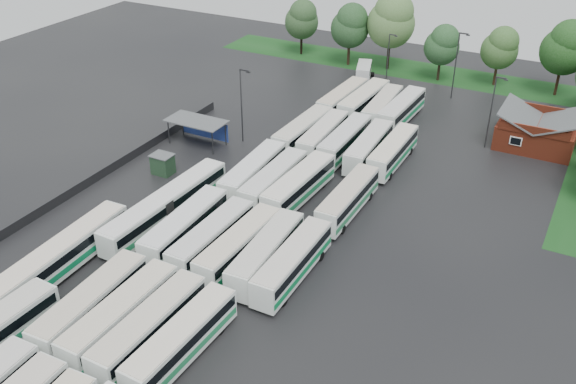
% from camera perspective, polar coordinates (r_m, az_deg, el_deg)
% --- Properties ---
extents(ground, '(160.00, 160.00, 0.00)m').
position_cam_1_polar(ground, '(66.00, -6.46, -6.11)').
color(ground, black).
rests_on(ground, ground).
extents(brick_building, '(10.07, 8.60, 5.39)m').
position_cam_1_polar(brick_building, '(93.89, 21.21, 4.86)').
color(brick_building, maroon).
rests_on(brick_building, ground).
extents(wash_shed, '(8.20, 4.20, 3.58)m').
position_cam_1_polar(wash_shed, '(88.84, -7.99, 6.08)').
color(wash_shed, '#2D2D30').
rests_on(wash_shed, ground).
extents(utility_hut, '(2.70, 2.20, 2.62)m').
position_cam_1_polar(utility_hut, '(82.33, -11.08, 2.46)').
color(utility_hut, '#1A341F').
rests_on(utility_hut, ground).
extents(grass_strip_north, '(80.00, 10.00, 0.01)m').
position_cam_1_polar(grass_strip_north, '(118.47, 12.25, 10.37)').
color(grass_strip_north, '#123E13').
rests_on(grass_strip_north, ground).
extents(west_fence, '(0.10, 50.00, 1.20)m').
position_cam_1_polar(west_fence, '(83.34, -16.21, 1.57)').
color(west_fence, '#2D2D30').
rests_on(west_fence, ground).
extents(bus_r1c0, '(3.20, 12.93, 3.57)m').
position_cam_1_polar(bus_r1c0, '(59.80, -17.06, -9.52)').
color(bus_r1c0, silver).
rests_on(bus_r1c0, ground).
extents(bus_r1c1, '(2.80, 12.87, 3.58)m').
position_cam_1_polar(bus_r1c1, '(57.94, -14.59, -10.56)').
color(bus_r1c1, silver).
rests_on(bus_r1c1, ground).
extents(bus_r1c2, '(2.89, 12.75, 3.54)m').
position_cam_1_polar(bus_r1c2, '(56.27, -12.18, -11.66)').
color(bus_r1c2, silver).
rests_on(bus_r1c2, ground).
extents(bus_r1c3, '(3.02, 12.44, 3.44)m').
position_cam_1_polar(bus_r1c3, '(54.67, -9.44, -12.89)').
color(bus_r1c3, silver).
rests_on(bus_r1c3, ground).
extents(bus_r2c0, '(3.10, 12.95, 3.58)m').
position_cam_1_polar(bus_r2c0, '(68.09, -9.14, -3.05)').
color(bus_r2c0, silver).
rests_on(bus_r2c0, ground).
extents(bus_r2c1, '(2.84, 12.39, 3.44)m').
position_cam_1_polar(bus_r2c1, '(66.15, -6.79, -4.04)').
color(bus_r2c1, silver).
rests_on(bus_r2c1, ground).
extents(bus_r2c2, '(2.99, 12.52, 3.46)m').
position_cam_1_polar(bus_r2c2, '(64.64, -4.37, -4.79)').
color(bus_r2c2, silver).
rests_on(bus_r2c2, ground).
extents(bus_r2c3, '(3.27, 12.58, 3.47)m').
position_cam_1_polar(bus_r2c3, '(63.47, -1.97, -5.44)').
color(bus_r2c3, silver).
rests_on(bus_r2c3, ground).
extents(bus_r2c4, '(2.75, 12.50, 3.47)m').
position_cam_1_polar(bus_r2c4, '(62.20, 0.41, -6.26)').
color(bus_r2c4, silver).
rests_on(bus_r2c4, ground).
extents(bus_r3c0, '(3.32, 12.93, 3.57)m').
position_cam_1_polar(bus_r3c0, '(77.60, -3.11, 1.75)').
color(bus_r3c0, silver).
rests_on(bus_r3c0, ground).
extents(bus_r3c1, '(2.70, 12.56, 3.49)m').
position_cam_1_polar(bus_r3c1, '(75.80, -1.25, 1.02)').
color(bus_r3c1, silver).
rests_on(bus_r3c1, ground).
extents(bus_r3c2, '(3.32, 13.07, 3.61)m').
position_cam_1_polar(bus_r3c2, '(74.65, 0.97, 0.58)').
color(bus_r3c2, silver).
rests_on(bus_r3c2, ground).
extents(bus_r3c4, '(2.68, 12.39, 3.45)m').
position_cam_1_polar(bus_r3c4, '(72.50, 5.35, -0.61)').
color(bus_r3c4, silver).
rests_on(bus_r3c4, ground).
extents(bus_r4c0, '(3.07, 12.80, 3.54)m').
position_cam_1_polar(bus_r4c0, '(88.15, 1.34, 5.43)').
color(bus_r4c0, silver).
rests_on(bus_r4c0, ground).
extents(bus_r4c1, '(3.06, 12.42, 3.43)m').
position_cam_1_polar(bus_r4c1, '(87.05, 3.13, 5.01)').
color(bus_r4c1, silver).
rests_on(bus_r4c1, ground).
extents(bus_r4c2, '(2.76, 12.57, 3.49)m').
position_cam_1_polar(bus_r4c2, '(85.94, 5.09, 4.61)').
color(bus_r4c2, silver).
rests_on(bus_r4c2, ground).
extents(bus_r4c3, '(3.15, 12.52, 3.46)m').
position_cam_1_polar(bus_r4c3, '(84.42, 7.19, 3.98)').
color(bus_r4c3, silver).
rests_on(bus_r4c3, ground).
extents(bus_r4c4, '(2.66, 12.39, 3.45)m').
position_cam_1_polar(bus_r4c4, '(83.75, 9.31, 3.58)').
color(bus_r4c4, silver).
rests_on(bus_r4c4, ground).
extents(bus_r5c0, '(3.22, 12.76, 3.52)m').
position_cam_1_polar(bus_r5c0, '(99.22, 4.88, 8.24)').
color(bus_r5c0, silver).
rests_on(bus_r5c0, ground).
extents(bus_r5c1, '(3.35, 13.12, 3.62)m').
position_cam_1_polar(bus_r5c1, '(98.56, 6.75, 8.02)').
color(bus_r5c1, silver).
rests_on(bus_r5c1, ground).
extents(bus_r5c2, '(3.21, 12.41, 3.42)m').
position_cam_1_polar(bus_r5c2, '(97.16, 8.40, 7.49)').
color(bus_r5c2, silver).
rests_on(bus_r5c2, ground).
extents(bus_r5c3, '(3.11, 12.80, 3.54)m').
position_cam_1_polar(bus_r5c3, '(96.46, 10.07, 7.22)').
color(bus_r5c3, silver).
rests_on(bus_r5c3, ground).
extents(artic_bus_west_b, '(3.42, 19.01, 3.51)m').
position_cam_1_polar(artic_bus_west_b, '(72.05, -10.77, -1.22)').
color(artic_bus_west_b, silver).
rests_on(artic_bus_west_b, ground).
extents(artic_bus_west_c, '(3.25, 18.91, 3.50)m').
position_cam_1_polar(artic_bus_west_c, '(66.30, -20.00, -5.76)').
color(artic_bus_west_c, silver).
rests_on(artic_bus_west_c, ground).
extents(minibus, '(4.04, 6.57, 2.70)m').
position_cam_1_polar(minibus, '(112.66, 6.76, 10.62)').
color(minibus, silver).
rests_on(minibus, ground).
extents(tree_north_0, '(6.33, 6.33, 10.48)m').
position_cam_1_polar(tree_north_0, '(123.54, 1.26, 15.12)').
color(tree_north_0, black).
rests_on(tree_north_0, ground).
extents(tree_north_1, '(6.85, 6.85, 11.35)m').
position_cam_1_polar(tree_north_1, '(117.90, 5.59, 14.54)').
color(tree_north_1, '#342418').
rests_on(tree_north_1, ground).
extents(tree_north_2, '(8.36, 8.36, 13.84)m').
position_cam_1_polar(tree_north_2, '(116.15, 9.22, 14.88)').
color(tree_north_2, black).
rests_on(tree_north_2, ground).
extents(tree_north_3, '(5.94, 5.94, 9.84)m').
position_cam_1_polar(tree_north_3, '(112.92, 13.59, 12.63)').
color(tree_north_3, black).
rests_on(tree_north_3, ground).
extents(tree_north_4, '(6.12, 6.12, 10.13)m').
position_cam_1_polar(tree_north_4, '(113.25, 18.39, 12.10)').
color(tree_north_4, '#3B2416').
rests_on(tree_north_4, ground).
extents(tree_north_5, '(7.53, 7.53, 12.47)m').
position_cam_1_polar(tree_north_5, '(111.72, 23.50, 11.73)').
color(tree_north_5, '#341E13').
rests_on(tree_north_5, ground).
extents(lamp_post_ne, '(1.56, 0.30, 10.16)m').
position_cam_1_polar(lamp_post_ne, '(89.78, 17.72, 7.19)').
color(lamp_post_ne, '#2D2D30').
rests_on(lamp_post_ne, ground).
extents(lamp_post_nw, '(1.62, 0.32, 10.55)m').
position_cam_1_polar(lamp_post_nw, '(87.46, -4.09, 8.14)').
color(lamp_post_nw, '#2D2D30').
rests_on(lamp_post_nw, ground).
extents(lamp_post_back_w, '(1.40, 0.27, 9.12)m').
position_cam_1_polar(lamp_post_back_w, '(108.21, 8.94, 11.77)').
color(lamp_post_back_w, '#2D2D30').
rests_on(lamp_post_back_w, ground).
extents(lamp_post_back_e, '(1.65, 0.32, 10.75)m').
position_cam_1_polar(lamp_post_back_e, '(105.50, 14.78, 11.20)').
color(lamp_post_back_e, '#2D2D30').
rests_on(lamp_post_back_e, ground).
extents(puddle_0, '(3.76, 3.76, 0.01)m').
position_cam_1_polar(puddle_0, '(57.55, -18.26, -14.23)').
color(puddle_0, black).
rests_on(puddle_0, ground).
extents(puddle_2, '(5.35, 5.35, 0.01)m').
position_cam_1_polar(puddle_2, '(70.78, -8.46, -3.49)').
color(puddle_2, black).
rests_on(puddle_2, ground).
extents(puddle_3, '(3.34, 3.34, 0.01)m').
position_cam_1_polar(puddle_3, '(62.32, -1.42, -8.40)').
color(puddle_3, black).
rests_on(puddle_3, ground).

